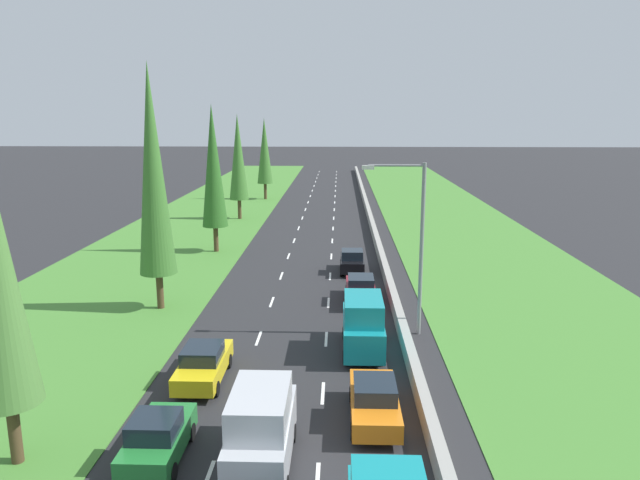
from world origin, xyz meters
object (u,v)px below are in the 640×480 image
(yellow_sedan_left_lane, at_px, (204,364))
(poplar_tree_third, at_px, (213,167))
(orange_sedan_right_lane, at_px, (374,401))
(green_hatchback_left_lane, at_px, (158,438))
(poplar_tree_fifth, at_px, (265,151))
(silver_van_centre_lane, at_px, (261,429))
(poplar_tree_second, at_px, (153,171))
(maroon_sedan_right_lane, at_px, (361,289))
(street_light_mast, at_px, (415,237))
(black_hatchback_right_lane, at_px, (352,261))
(poplar_tree_fourth, at_px, (238,157))
(teal_van_right_lane_third, at_px, (363,325))

(yellow_sedan_left_lane, relative_size, poplar_tree_third, 0.37)
(orange_sedan_right_lane, distance_m, green_hatchback_left_lane, 7.89)
(poplar_tree_third, relative_size, poplar_tree_fifth, 1.12)
(silver_van_centre_lane, height_order, poplar_tree_second, poplar_tree_second)
(maroon_sedan_right_lane, height_order, street_light_mast, street_light_mast)
(orange_sedan_right_lane, distance_m, yellow_sedan_left_lane, 7.83)
(silver_van_centre_lane, distance_m, poplar_tree_third, 32.22)
(poplar_tree_second, bearing_deg, orange_sedan_right_lane, -46.76)
(black_hatchback_right_lane, height_order, poplar_tree_fifth, poplar_tree_fifth)
(poplar_tree_second, bearing_deg, yellow_sedan_left_lane, -63.52)
(poplar_tree_fourth, relative_size, poplar_tree_fifth, 1.05)
(orange_sedan_right_lane, distance_m, poplar_tree_second, 18.96)
(black_hatchback_right_lane, distance_m, poplar_tree_fourth, 25.74)
(orange_sedan_right_lane, relative_size, black_hatchback_right_lane, 1.15)
(orange_sedan_right_lane, height_order, poplar_tree_second, poplar_tree_second)
(poplar_tree_fourth, distance_m, poplar_tree_fifth, 15.44)
(black_hatchback_right_lane, xyz_separation_m, poplar_tree_fifth, (-11.03, 37.42, 5.66))
(maroon_sedan_right_lane, relative_size, poplar_tree_second, 0.32)
(yellow_sedan_left_lane, bearing_deg, poplar_tree_fifth, 94.38)
(poplar_tree_fourth, height_order, poplar_tree_fifth, poplar_tree_fourth)
(poplar_tree_second, xyz_separation_m, street_light_mast, (14.47, -3.64, -2.95))
(black_hatchback_right_lane, height_order, yellow_sedan_left_lane, black_hatchback_right_lane)
(green_hatchback_left_lane, distance_m, yellow_sedan_left_lane, 6.02)
(poplar_tree_third, relative_size, poplar_tree_fourth, 1.07)
(orange_sedan_right_lane, relative_size, green_hatchback_left_lane, 1.15)
(poplar_tree_second, bearing_deg, poplar_tree_fifth, 89.35)
(orange_sedan_right_lane, relative_size, street_light_mast, 0.50)
(poplar_tree_fourth, height_order, street_light_mast, poplar_tree_fourth)
(teal_van_right_lane_third, xyz_separation_m, poplar_tree_second, (-11.78, 6.14, 6.78))
(teal_van_right_lane_third, height_order, maroon_sedan_right_lane, teal_van_right_lane_third)
(orange_sedan_right_lane, relative_size, poplar_tree_fourth, 0.39)
(poplar_tree_third, bearing_deg, poplar_tree_fourth, 92.40)
(maroon_sedan_right_lane, bearing_deg, poplar_tree_fourth, 113.12)
(poplar_tree_second, height_order, poplar_tree_fifth, poplar_tree_second)
(green_hatchback_left_lane, bearing_deg, silver_van_centre_lane, -4.32)
(orange_sedan_right_lane, bearing_deg, poplar_tree_third, 113.03)
(black_hatchback_right_lane, bearing_deg, orange_sedan_right_lane, -88.89)
(poplar_tree_second, bearing_deg, poplar_tree_fourth, 90.76)
(yellow_sedan_left_lane, xyz_separation_m, poplar_tree_fourth, (-5.19, 40.24, 5.95))
(maroon_sedan_right_lane, xyz_separation_m, poplar_tree_fifth, (-11.42, 44.33, 5.69))
(poplar_tree_fourth, bearing_deg, poplar_tree_third, -87.60)
(poplar_tree_second, bearing_deg, poplar_tree_third, 89.01)
(maroon_sedan_right_lane, bearing_deg, poplar_tree_second, -171.84)
(poplar_tree_fifth, bearing_deg, poplar_tree_third, -90.49)
(poplar_tree_fifth, bearing_deg, poplar_tree_fourth, -93.45)
(orange_sedan_right_lane, bearing_deg, teal_van_right_lane_third, 91.58)
(poplar_tree_second, xyz_separation_m, poplar_tree_fourth, (-0.40, 30.63, -1.42))
(teal_van_right_lane_third, xyz_separation_m, poplar_tree_fifth, (-11.26, 52.19, 5.10))
(orange_sedan_right_lane, height_order, poplar_tree_fifth, poplar_tree_fifth)
(black_hatchback_right_lane, relative_size, poplar_tree_second, 0.27)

